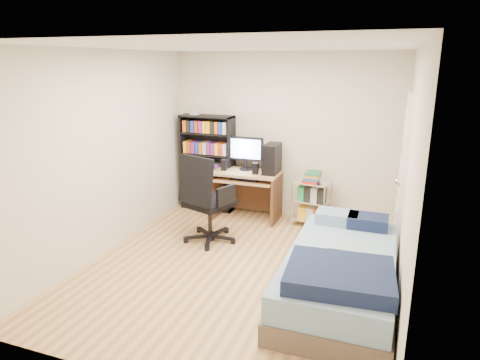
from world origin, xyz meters
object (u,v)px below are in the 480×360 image
at_px(office_chair, 207,214).
at_px(media_shelf, 208,162).
at_px(bed, 340,273).
at_px(computer_desk, 254,176).

bearing_deg(office_chair, media_shelf, 132.98).
distance_m(office_chair, bed, 2.05).
relative_size(computer_desk, office_chair, 1.04).
bearing_deg(office_chair, computer_desk, 93.98).
relative_size(computer_desk, bed, 0.58).
relative_size(media_shelf, computer_desk, 1.28).
height_order(computer_desk, bed, computer_desk).
bearing_deg(bed, media_shelf, 139.00).
distance_m(media_shelf, computer_desk, 0.87).
relative_size(media_shelf, office_chair, 1.33).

